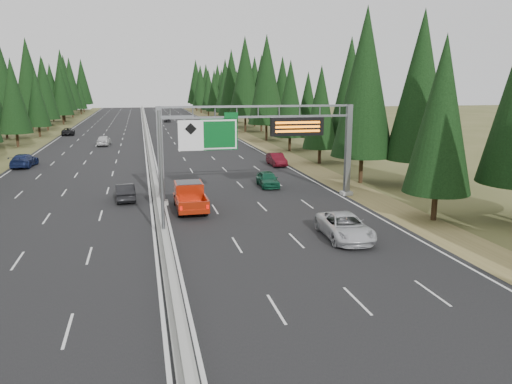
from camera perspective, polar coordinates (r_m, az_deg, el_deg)
road at (r=85.24m, az=-12.26°, el=5.55°), size 32.00×260.00×0.08m
shoulder_right at (r=87.31m, az=-0.45°, el=5.97°), size 3.60×260.00×0.06m
shoulder_left at (r=86.86m, az=-24.12°, el=4.88°), size 3.60×260.00×0.06m
median_barrier at (r=85.20m, az=-12.27°, el=5.80°), size 0.70×260.00×0.85m
sign_gantry at (r=41.06m, az=1.16°, el=6.24°), size 16.75×0.98×7.80m
hov_sign_pole at (r=30.11m, az=-9.68°, el=2.82°), size 2.80×0.50×8.00m
tree_row_right at (r=87.96m, az=2.13°, el=11.88°), size 12.17×243.85×18.96m
silver_minivan at (r=31.69m, az=10.12°, el=-3.91°), size 2.86×5.67×1.54m
red_pickup at (r=38.90m, az=-7.62°, el=-0.29°), size 2.21×6.18×2.01m
car_ahead_green at (r=46.98m, az=1.35°, el=1.49°), size 1.85×4.27×1.43m
car_ahead_dkred at (r=59.34m, az=2.36°, el=3.75°), size 1.56×4.43×1.46m
car_ahead_dkgrey at (r=76.09m, az=-5.69°, el=5.57°), size 2.15×5.00×1.43m
car_ahead_white at (r=122.86m, az=-7.71°, el=8.02°), size 2.56×5.07×1.37m
car_ahead_far at (r=130.54m, az=-10.11°, el=8.20°), size 1.83×4.20×1.41m
car_onc_near at (r=42.83m, az=-14.73°, el=0.01°), size 1.80×4.40×1.42m
car_onc_blue at (r=64.19m, az=-24.99°, el=3.30°), size 2.56×5.49×1.55m
car_onc_white at (r=82.39m, az=-17.00°, el=5.67°), size 2.21×4.86×1.62m
car_onc_far at (r=101.77m, az=-20.68°, el=6.50°), size 2.66×5.08×1.37m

